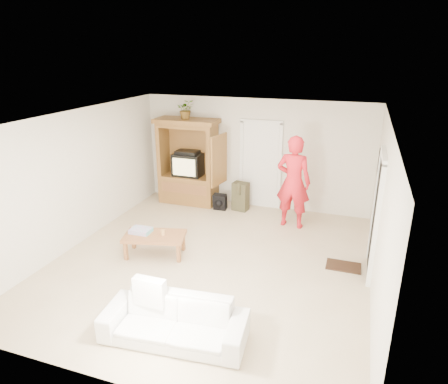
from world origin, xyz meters
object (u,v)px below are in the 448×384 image
object	(u,v)px
man	(293,182)
sofa	(174,321)
coffee_table	(155,237)
armoire	(189,167)

from	to	relation	value
man	sofa	distance (m)	4.28
man	coffee_table	size ratio (longest dim) A/B	1.63
coffee_table	sofa	bearing A→B (deg)	-69.88
armoire	sofa	xyz separation A→B (m)	(1.86, -4.74, -0.63)
sofa	coffee_table	xyz separation A→B (m)	(-1.35, 1.98, 0.08)
armoire	sofa	size ratio (longest dim) A/B	1.10
armoire	coffee_table	xyz separation A→B (m)	(0.50, -2.76, -0.55)
armoire	man	size ratio (longest dim) A/B	1.05
coffee_table	armoire	bearing A→B (deg)	86.04
armoire	coffee_table	world-z (taller)	armoire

